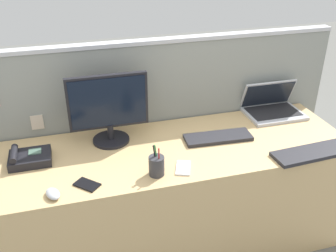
# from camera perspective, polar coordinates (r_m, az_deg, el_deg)

# --- Properties ---
(ground_plane) EXTENTS (10.00, 10.00, 0.00)m
(ground_plane) POSITION_cam_1_polar(r_m,az_deg,el_deg) (2.67, 0.30, -16.42)
(ground_plane) COLOR slate
(desk) EXTENTS (2.13, 0.69, 0.71)m
(desk) POSITION_cam_1_polar(r_m,az_deg,el_deg) (2.43, 0.33, -10.46)
(desk) COLOR tan
(desk) RESTS_ON ground_plane
(cubicle_divider) EXTENTS (2.42, 0.07, 1.24)m
(cubicle_divider) POSITION_cam_1_polar(r_m,az_deg,el_deg) (2.59, -2.02, -0.65)
(cubicle_divider) COLOR gray
(cubicle_divider) RESTS_ON ground_plane
(desktop_monitor) EXTENTS (0.46, 0.21, 0.41)m
(desktop_monitor) POSITION_cam_1_polar(r_m,az_deg,el_deg) (2.23, -8.76, 2.78)
(desktop_monitor) COLOR black
(desktop_monitor) RESTS_ON desk
(laptop) EXTENTS (0.37, 0.28, 0.21)m
(laptop) POSITION_cam_1_polar(r_m,az_deg,el_deg) (2.71, 15.00, 2.83)
(laptop) COLOR #B2B5BC
(laptop) RESTS_ON desk
(desk_phone) EXTENTS (0.22, 0.17, 0.08)m
(desk_phone) POSITION_cam_1_polar(r_m,az_deg,el_deg) (2.22, -19.83, -4.41)
(desk_phone) COLOR black
(desk_phone) RESTS_ON desk
(keyboard_main) EXTENTS (0.41, 0.16, 0.02)m
(keyboard_main) POSITION_cam_1_polar(r_m,az_deg,el_deg) (2.33, 7.37, -1.67)
(keyboard_main) COLOR #232328
(keyboard_main) RESTS_ON desk
(keyboard_spare) EXTENTS (0.46, 0.17, 0.02)m
(keyboard_spare) POSITION_cam_1_polar(r_m,az_deg,el_deg) (2.31, 20.37, -3.74)
(keyboard_spare) COLOR #232328
(keyboard_spare) RESTS_ON desk
(computer_mouse_right_hand) EXTENTS (0.09, 0.11, 0.03)m
(computer_mouse_right_hand) POSITION_cam_1_polar(r_m,az_deg,el_deg) (1.94, -16.59, -9.54)
(computer_mouse_right_hand) COLOR #B2B5BC
(computer_mouse_right_hand) RESTS_ON desk
(pen_cup) EXTENTS (0.08, 0.08, 0.17)m
(pen_cup) POSITION_cam_1_polar(r_m,az_deg,el_deg) (1.98, -1.70, -5.85)
(pen_cup) COLOR #333338
(pen_cup) RESTS_ON desk
(cell_phone_black_slab) EXTENTS (0.14, 0.14, 0.01)m
(cell_phone_black_slab) POSITION_cam_1_polar(r_m,az_deg,el_deg) (1.98, -11.84, -8.44)
(cell_phone_black_slab) COLOR black
(cell_phone_black_slab) RESTS_ON desk
(cell_phone_white_slab) EXTENTS (0.12, 0.15, 0.01)m
(cell_phone_white_slab) POSITION_cam_1_polar(r_m,az_deg,el_deg) (2.05, 2.25, -6.18)
(cell_phone_white_slab) COLOR silver
(cell_phone_white_slab) RESTS_ON desk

